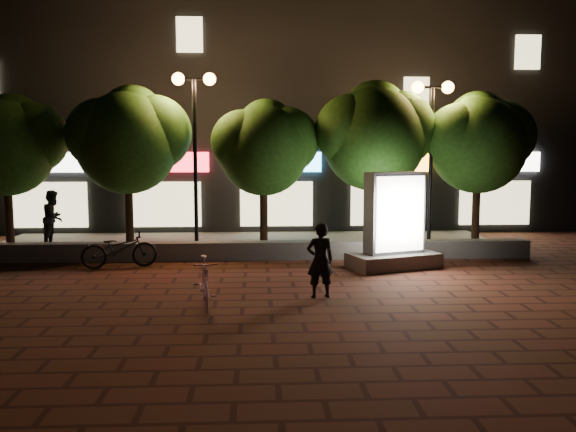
{
  "coord_description": "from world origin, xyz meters",
  "views": [
    {
      "loc": [
        0.29,
        -12.7,
        3.11
      ],
      "look_at": [
        1.03,
        1.5,
        1.5
      ],
      "focal_mm": 37.75,
      "sensor_mm": 36.0,
      "label": 1
    }
  ],
  "objects": [
    {
      "name": "tree_far_right",
      "position": [
        7.05,
        5.46,
        3.37
      ],
      "size": [
        3.48,
        2.9,
        4.76
      ],
      "color": "black",
      "rests_on": "sidewalk"
    },
    {
      "name": "tree_mid",
      "position": [
        0.55,
        5.46,
        3.22
      ],
      "size": [
        3.24,
        2.7,
        4.5
      ],
      "color": "black",
      "rests_on": "sidewalk"
    },
    {
      "name": "tree_right",
      "position": [
        3.86,
        5.46,
        3.57
      ],
      "size": [
        3.72,
        3.1,
        5.07
      ],
      "color": "black",
      "rests_on": "sidewalk"
    },
    {
      "name": "retaining_wall",
      "position": [
        0.0,
        4.0,
        0.25
      ],
      "size": [
        16.0,
        0.45,
        0.5
      ],
      "primitive_type": "cube",
      "color": "slate",
      "rests_on": "ground"
    },
    {
      "name": "street_lamp_right",
      "position": [
        5.5,
        5.2,
        3.89
      ],
      "size": [
        1.26,
        0.36,
        4.98
      ],
      "color": "black",
      "rests_on": "sidewalk"
    },
    {
      "name": "scooter_parked",
      "position": [
        -3.28,
        3.0,
        0.5
      ],
      "size": [
        2.02,
        1.13,
        1.01
      ],
      "primitive_type": "imported",
      "rotation": [
        0.0,
        0.0,
        1.83
      ],
      "color": "black",
      "rests_on": "ground"
    },
    {
      "name": "scooter_pink",
      "position": [
        -0.73,
        -1.01,
        0.49
      ],
      "size": [
        0.68,
        1.67,
        0.97
      ],
      "primitive_type": "imported",
      "rotation": [
        0.0,
        0.0,
        0.14
      ],
      "color": "#F4A4C8",
      "rests_on": "ground"
    },
    {
      "name": "rider",
      "position": [
        1.6,
        -0.4,
        0.79
      ],
      "size": [
        0.62,
        0.46,
        1.57
      ],
      "primitive_type": "imported",
      "rotation": [
        0.0,
        0.0,
        3.3
      ],
      "color": "black",
      "rests_on": "ground"
    },
    {
      "name": "ground",
      "position": [
        0.0,
        0.0,
        0.0
      ],
      "size": [
        80.0,
        80.0,
        0.0
      ],
      "primitive_type": "plane",
      "color": "#4F2219",
      "rests_on": "ground"
    },
    {
      "name": "tree_far_left",
      "position": [
        -6.95,
        5.46,
        3.29
      ],
      "size": [
        3.36,
        2.8,
        4.63
      ],
      "color": "black",
      "rests_on": "sidewalk"
    },
    {
      "name": "pedestrian",
      "position": [
        -6.06,
        6.41,
        0.94
      ],
      "size": [
        0.73,
        0.9,
        1.72
      ],
      "primitive_type": "imported",
      "rotation": [
        0.0,
        0.0,
        1.47
      ],
      "color": "black",
      "rests_on": "sidewalk"
    },
    {
      "name": "building_block",
      "position": [
        -0.01,
        12.99,
        5.0
      ],
      "size": [
        28.0,
        8.12,
        11.3
      ],
      "color": "black",
      "rests_on": "ground"
    },
    {
      "name": "sidewalk",
      "position": [
        0.0,
        6.5,
        0.04
      ],
      "size": [
        16.0,
        5.0,
        0.08
      ],
      "primitive_type": "cube",
      "color": "slate",
      "rests_on": "ground"
    },
    {
      "name": "tree_left",
      "position": [
        -3.45,
        5.46,
        3.44
      ],
      "size": [
        3.6,
        3.0,
        4.89
      ],
      "color": "black",
      "rests_on": "sidewalk"
    },
    {
      "name": "street_lamp_left",
      "position": [
        -1.5,
        5.2,
        4.03
      ],
      "size": [
        1.26,
        0.36,
        5.18
      ],
      "color": "black",
      "rests_on": "sidewalk"
    },
    {
      "name": "ad_kiosk",
      "position": [
        3.84,
        2.63,
        1.0
      ],
      "size": [
        2.55,
        1.84,
        2.49
      ],
      "color": "slate",
      "rests_on": "ground"
    }
  ]
}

